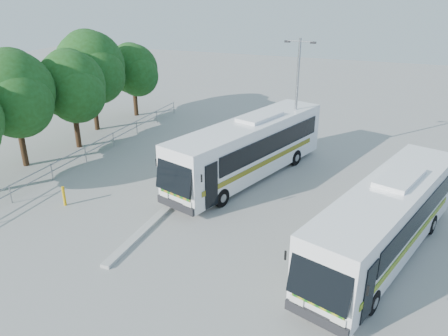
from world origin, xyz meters
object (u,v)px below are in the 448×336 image
at_px(bollard, 64,196).
at_px(coach_adjacent, 386,219).
at_px(tree_far_b, 14,92).
at_px(tree_far_c, 72,85).
at_px(tree_far_d, 91,66).
at_px(coach_main, 249,148).
at_px(lamppost, 297,96).
at_px(tree_far_e, 134,69).

bearing_deg(bollard, coach_adjacent, 4.02).
height_order(tree_far_b, tree_far_c, tree_far_b).
bearing_deg(tree_far_b, tree_far_d, 92.23).
bearing_deg(coach_main, tree_far_b, -147.92).
bearing_deg(coach_main, lamppost, 81.41).
bearing_deg(coach_adjacent, coach_main, 161.91).
bearing_deg(tree_far_b, coach_adjacent, -6.52).
relative_size(tree_far_b, coach_adjacent, 0.62).
bearing_deg(coach_main, coach_adjacent, -18.16).
bearing_deg(tree_far_e, tree_far_d, -98.63).
distance_m(tree_far_e, lamppost, 15.58).
height_order(tree_far_c, bollard, tree_far_c).
relative_size(tree_far_c, coach_main, 0.54).
distance_m(coach_adjacent, lamppost, 11.02).
bearing_deg(tree_far_b, tree_far_e, 88.17).
height_order(tree_far_c, coach_main, tree_far_c).
bearing_deg(coach_main, bollard, -120.10).
bearing_deg(tree_far_e, coach_main, -34.72).
bearing_deg(coach_adjacent, tree_far_c, -179.04).
height_order(coach_adjacent, lamppost, lamppost).
bearing_deg(tree_far_d, coach_adjacent, -25.37).
bearing_deg(tree_far_b, bollard, -30.96).
bearing_deg(tree_far_c, coach_adjacent, -17.54).
distance_m(tree_far_c, tree_far_e, 8.22).
height_order(tree_far_d, coach_main, tree_far_d).
relative_size(tree_far_b, bollard, 6.77).
distance_m(coach_main, lamppost, 4.59).
distance_m(coach_adjacent, bollard, 15.11).
height_order(tree_far_d, coach_adjacent, tree_far_d).
xyz_separation_m(tree_far_e, coach_main, (12.83, -8.89, -2.08)).
xyz_separation_m(tree_far_b, lamppost, (15.02, 6.74, -0.44)).
xyz_separation_m(tree_far_b, coach_main, (13.22, 3.21, -2.76)).
xyz_separation_m(tree_far_b, tree_far_d, (-0.30, 7.60, 0.25)).
distance_m(tree_far_b, coach_adjacent, 21.06).
relative_size(tree_far_e, coach_main, 0.49).
relative_size(tree_far_e, bollard, 5.76).
height_order(lamppost, bollard, lamppost).
bearing_deg(tree_far_e, bollard, -71.08).
bearing_deg(coach_adjacent, bollard, -157.47).
height_order(tree_far_d, tree_far_e, tree_far_d).
bearing_deg(tree_far_b, lamppost, 24.16).
bearing_deg(bollard, coach_main, 41.47).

